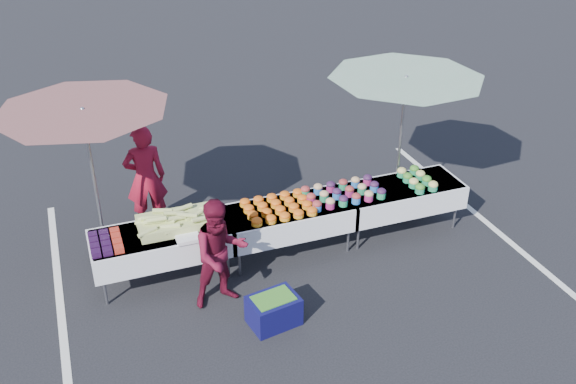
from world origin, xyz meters
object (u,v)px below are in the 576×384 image
object	(u,v)px
umbrella_right	(405,90)
table_left	(162,242)
customer	(220,253)
storage_bin	(274,310)
table_center	(288,217)
vendor	(145,178)
table_right	(400,195)
umbrella_left	(84,123)

from	to	relation	value
umbrella_right	table_left	bearing A→B (deg)	-173.92
customer	storage_bin	size ratio (longest dim) A/B	2.25
table_center	customer	bearing A→B (deg)	-147.68
vendor	customer	size ratio (longest dim) A/B	1.13
vendor	storage_bin	size ratio (longest dim) A/B	2.54
table_right	vendor	size ratio (longest dim) A/B	1.10
vendor	umbrella_left	xyz separation A→B (m)	(-0.74, -0.60, 1.25)
table_right	umbrella_right	bearing A→B (deg)	68.60
customer	umbrella_right	world-z (taller)	umbrella_right
table_left	umbrella_right	world-z (taller)	umbrella_right
table_center	umbrella_left	bearing A→B (deg)	162.23
vendor	storage_bin	bearing A→B (deg)	111.80
table_right	customer	xyz separation A→B (m)	(-2.99, -0.75, 0.17)
umbrella_left	table_left	bearing A→B (deg)	-48.94
table_left	umbrella_left	size ratio (longest dim) A/B	0.74
table_left	umbrella_left	distance (m)	1.85
umbrella_left	storage_bin	bearing A→B (deg)	-50.78
table_right	vendor	distance (m)	3.83
storage_bin	umbrella_right	bearing A→B (deg)	24.48
storage_bin	umbrella_left	bearing A→B (deg)	119.79
table_left	umbrella_right	size ratio (longest dim) A/B	0.65
vendor	customer	xyz separation A→B (m)	(0.57, -2.15, -0.10)
umbrella_left	storage_bin	size ratio (longest dim) A/B	3.80
vendor	umbrella_right	world-z (taller)	umbrella_right
table_right	customer	distance (m)	3.08
table_center	umbrella_left	size ratio (longest dim) A/B	0.74
vendor	umbrella_left	bearing A→B (deg)	40.18
table_right	umbrella_left	distance (m)	4.62
table_right	customer	world-z (taller)	customer
umbrella_right	table_right	bearing A→B (deg)	-111.40
table_right	table_left	bearing A→B (deg)	180.00
vendor	umbrella_right	size ratio (longest dim) A/B	0.59
table_left	table_right	bearing A→B (deg)	0.00
umbrella_right	storage_bin	distance (m)	3.73
vendor	customer	bearing A→B (deg)	106.07
table_left	umbrella_left	xyz separation A→B (m)	(-0.70, 0.80, 1.51)
table_center	umbrella_left	xyz separation A→B (m)	(-2.50, 0.80, 1.51)
umbrella_left	customer	bearing A→B (deg)	-49.76
customer	umbrella_left	size ratio (longest dim) A/B	0.59
table_left	table_right	world-z (taller)	same
customer	table_right	bearing A→B (deg)	9.32
table_center	customer	xyz separation A→B (m)	(-1.19, -0.75, 0.17)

